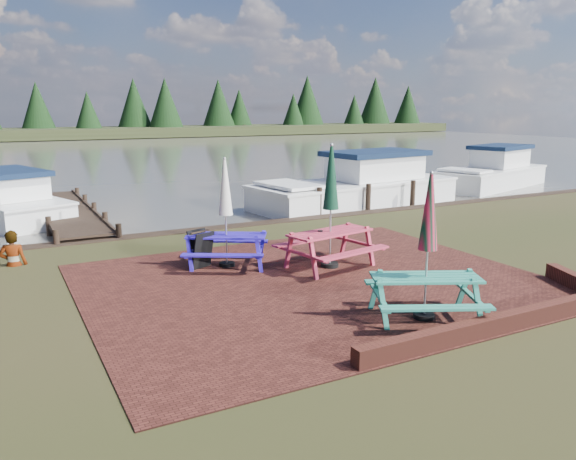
# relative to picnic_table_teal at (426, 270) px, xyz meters

# --- Properties ---
(ground) EXTENTS (120.00, 120.00, 0.00)m
(ground) POSITION_rel_picnic_table_teal_xyz_m (-0.61, 1.58, -0.87)
(ground) COLOR black
(ground) RESTS_ON ground
(paving) EXTENTS (9.00, 7.50, 0.02)m
(paving) POSITION_rel_picnic_table_teal_xyz_m (-0.61, 2.58, -0.86)
(paving) COLOR black
(paving) RESTS_ON ground
(brick_wall) EXTENTS (6.21, 1.79, 0.30)m
(brick_wall) POSITION_rel_picnic_table_teal_xyz_m (1.54, -0.83, -0.72)
(brick_wall) COLOR #4C1E16
(brick_wall) RESTS_ON ground
(water) EXTENTS (120.00, 60.00, 0.02)m
(water) POSITION_rel_picnic_table_teal_xyz_m (-0.61, 38.58, -0.87)
(water) COLOR #433F39
(water) RESTS_ON ground
(far_treeline) EXTENTS (120.00, 10.00, 8.10)m
(far_treeline) POSITION_rel_picnic_table_teal_xyz_m (-0.61, 67.58, 2.41)
(far_treeline) COLOR black
(far_treeline) RESTS_ON ground
(picnic_table_teal) EXTENTS (2.30, 2.20, 2.48)m
(picnic_table_teal) POSITION_rel_picnic_table_teal_xyz_m (0.00, 0.00, 0.00)
(picnic_table_teal) COLOR #2A8A74
(picnic_table_teal) RESTS_ON ground
(picnic_table_red) EXTENTS (2.25, 2.07, 2.72)m
(picnic_table_red) POSITION_rel_picnic_table_teal_xyz_m (0.27, 3.42, 0.08)
(picnic_table_red) COLOR #B12D44
(picnic_table_red) RESTS_ON ground
(picnic_table_blue) EXTENTS (2.29, 2.21, 2.42)m
(picnic_table_blue) POSITION_rel_picnic_table_teal_xyz_m (-1.74, 4.55, -0.02)
(picnic_table_blue) COLOR #2A17B1
(picnic_table_blue) RESTS_ON ground
(chalkboard) EXTENTS (0.56, 0.66, 0.84)m
(chalkboard) POSITION_rel_picnic_table_teal_xyz_m (-2.28, 4.72, -0.44)
(chalkboard) COLOR black
(chalkboard) RESTS_ON ground
(jetty) EXTENTS (1.76, 9.08, 1.00)m
(jetty) POSITION_rel_picnic_table_teal_xyz_m (-4.11, 12.86, -0.75)
(jetty) COLOR black
(jetty) RESTS_ON ground
(boat_jetty) EXTENTS (4.21, 6.91, 1.90)m
(boat_jetty) POSITION_rel_picnic_table_teal_xyz_m (-5.96, 14.09, -0.50)
(boat_jetty) COLOR white
(boat_jetty) RESTS_ON ground
(boat_near) EXTENTS (8.68, 3.93, 2.27)m
(boat_near) POSITION_rel_picnic_table_teal_xyz_m (6.21, 10.79, -0.39)
(boat_near) COLOR white
(boat_near) RESTS_ON ground
(boat_far) EXTENTS (7.30, 4.33, 2.15)m
(boat_far) POSITION_rel_picnic_table_teal_xyz_m (14.74, 12.06, -0.42)
(boat_far) COLOR white
(boat_far) RESTS_ON ground
(person) EXTENTS (0.66, 0.52, 1.61)m
(person) POSITION_rel_picnic_table_teal_xyz_m (-5.98, 6.88, -0.06)
(person) COLOR gray
(person) RESTS_ON ground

